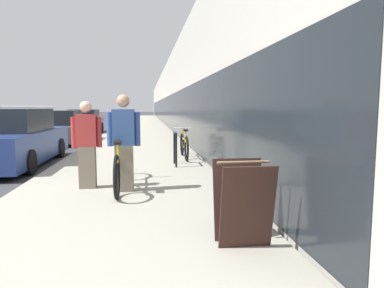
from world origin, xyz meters
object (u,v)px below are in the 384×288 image
at_px(cruiser_bike_nearest, 184,145).
at_px(parked_sedan_curbside, 11,140).
at_px(vintage_roadster_curbside, 62,128).
at_px(tandem_bicycle, 121,166).
at_px(person_rider, 124,143).
at_px(sandwich_board_sign, 243,202).
at_px(bike_rack_hoop, 175,145).
at_px(parked_sedan_far, 84,122).
at_px(person_bystander, 87,145).

relative_size(cruiser_bike_nearest, parked_sedan_curbside, 0.38).
distance_m(cruiser_bike_nearest, vintage_roadster_curbside, 7.63).
xyz_separation_m(tandem_bicycle, parked_sedan_curbside, (-3.13, 3.45, 0.20)).
bearing_deg(person_rider, sandwich_board_sign, -61.11).
bearing_deg(cruiser_bike_nearest, bike_rack_hoop, -106.64).
height_order(tandem_bicycle, person_rider, person_rider).
distance_m(bike_rack_hoop, parked_sedan_curbside, 4.50).
bearing_deg(sandwich_board_sign, parked_sedan_far, 104.73).
xyz_separation_m(parked_sedan_curbside, parked_sedan_far, (-0.07, 11.54, -0.04)).
height_order(tandem_bicycle, bike_rack_hoop, tandem_bicycle).
relative_size(tandem_bicycle, bike_rack_hoop, 2.87).
xyz_separation_m(tandem_bicycle, vintage_roadster_curbside, (-3.21, 9.37, 0.14)).
height_order(vintage_roadster_curbside, parked_sedan_far, parked_sedan_far).
relative_size(vintage_roadster_curbside, parked_sedan_far, 1.00).
bearing_deg(vintage_roadster_curbside, tandem_bicycle, -71.09).
bearing_deg(person_bystander, cruiser_bike_nearest, 57.74).
height_order(person_rider, parked_sedan_far, person_rider).
xyz_separation_m(parked_sedan_curbside, vintage_roadster_curbside, (-0.08, 5.91, -0.05)).
relative_size(person_rider, bike_rack_hoop, 1.98).
bearing_deg(sandwich_board_sign, person_bystander, 126.03).
height_order(bike_rack_hoop, parked_sedan_far, parked_sedan_far).
height_order(cruiser_bike_nearest, sandwich_board_sign, sandwich_board_sign).
xyz_separation_m(tandem_bicycle, person_bystander, (-0.59, 0.02, 0.40)).
bearing_deg(tandem_bicycle, sandwich_board_sign, -62.34).
bearing_deg(tandem_bicycle, person_bystander, 178.38).
xyz_separation_m(bike_rack_hoop, sandwich_board_sign, (0.29, -5.02, -0.06)).
height_order(tandem_bicycle, parked_sedan_far, parked_sedan_far).
xyz_separation_m(tandem_bicycle, person_rider, (0.09, -0.30, 0.46)).
xyz_separation_m(bike_rack_hoop, parked_sedan_curbside, (-4.32, 1.26, 0.07)).
height_order(cruiser_bike_nearest, parked_sedan_far, parked_sedan_far).
relative_size(person_rider, vintage_roadster_curbside, 0.40).
distance_m(tandem_bicycle, bike_rack_hoop, 2.50).
relative_size(person_bystander, parked_sedan_far, 0.38).
distance_m(cruiser_bike_nearest, parked_sedan_curbside, 4.68).
xyz_separation_m(person_bystander, parked_sedan_far, (-2.62, 14.98, -0.25)).
bearing_deg(parked_sedan_curbside, person_bystander, -53.48).
bearing_deg(parked_sedan_far, tandem_bicycle, -77.94).
bearing_deg(parked_sedan_far, person_rider, -77.85).
height_order(sandwich_board_sign, parked_sedan_curbside, parked_sedan_curbside).
relative_size(person_bystander, cruiser_bike_nearest, 0.86).
bearing_deg(parked_sedan_curbside, parked_sedan_far, 90.36).
bearing_deg(sandwich_board_sign, tandem_bicycle, 117.66).
bearing_deg(sandwich_board_sign, cruiser_bike_nearest, 89.42).
xyz_separation_m(cruiser_bike_nearest, parked_sedan_far, (-4.75, 11.61, 0.17)).
bearing_deg(bike_rack_hoop, person_rider, -113.80).
distance_m(person_rider, sandwich_board_sign, 2.91).
bearing_deg(person_bystander, vintage_roadster_curbside, 105.66).
bearing_deg(parked_sedan_curbside, vintage_roadster_curbside, 90.74).
relative_size(parked_sedan_curbside, vintage_roadster_curbside, 1.14).
xyz_separation_m(tandem_bicycle, sandwich_board_sign, (1.48, -2.83, 0.07)).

